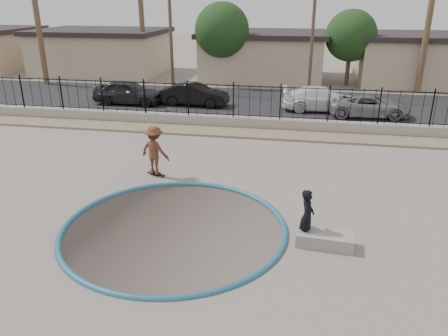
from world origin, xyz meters
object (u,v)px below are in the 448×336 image
at_px(car_c, 322,99).
at_px(car_d, 369,105).
at_px(car_a, 128,92).
at_px(car_b, 195,94).
at_px(skater, 155,153).
at_px(videographer, 307,216).
at_px(skateboard, 156,174).
at_px(concrete_ledge, 325,240).

xyz_separation_m(car_c, car_d, (2.67, -0.95, -0.08)).
height_order(car_a, car_c, car_a).
bearing_deg(car_d, car_b, 82.92).
distance_m(skater, videographer, 7.18).
bearing_deg(skateboard, car_c, 84.62).
bearing_deg(car_b, car_c, -86.05).
height_order(concrete_ledge, car_a, car_a).
height_order(skateboard, car_c, car_c).
height_order(car_b, car_c, car_c).
height_order(car_a, car_d, car_a).
height_order(skater, car_b, skater).
distance_m(skater, skateboard, 0.91).
relative_size(car_b, car_d, 0.93).
height_order(car_b, car_d, car_b).
xyz_separation_m(car_a, car_c, (12.54, 0.47, -0.05)).
xyz_separation_m(skater, concrete_ledge, (6.48, -4.19, -0.77)).
relative_size(videographer, car_b, 0.38).
xyz_separation_m(skateboard, car_d, (9.45, 11.05, 0.62)).
relative_size(videographer, concrete_ledge, 1.02).
relative_size(skater, skateboard, 2.33).
distance_m(skater, car_c, 13.78).
relative_size(skateboard, car_a, 0.18).
height_order(skateboard, concrete_ledge, concrete_ledge).
bearing_deg(skateboard, videographer, -10.08).
distance_m(car_a, car_d, 15.22).
distance_m(skateboard, concrete_ledge, 7.72).
bearing_deg(car_d, concrete_ledge, 166.32).
height_order(car_a, car_b, car_a).
height_order(skater, concrete_ledge, skater).
xyz_separation_m(videographer, car_a, (-11.70, 15.56, -0.00)).
xyz_separation_m(car_b, car_d, (10.80, -0.84, -0.07)).
bearing_deg(car_a, car_d, -91.33).
xyz_separation_m(skater, skateboard, (0.00, 0.00, -0.91)).
distance_m(videographer, concrete_ledge, 0.84).
bearing_deg(skateboard, car_d, 73.52).
height_order(videographer, concrete_ledge, videographer).
relative_size(concrete_ledge, car_b, 0.37).
xyz_separation_m(car_a, car_b, (4.42, 0.35, -0.06)).
height_order(skater, car_c, skater).
bearing_deg(car_b, skateboard, -170.41).
bearing_deg(skateboard, car_a, 140.63).
bearing_deg(car_b, car_d, -91.31).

